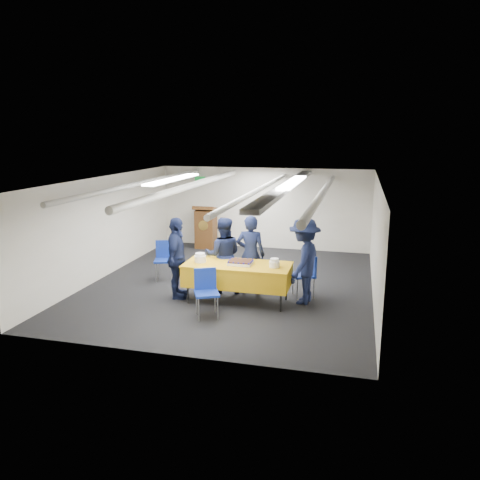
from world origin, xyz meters
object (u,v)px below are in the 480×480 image
at_px(chair_near, 206,288).
at_px(chair_right, 308,271).
at_px(chair_left, 164,256).
at_px(sailor_d, 304,261).
at_px(podium, 206,227).
at_px(sailor_b, 223,255).
at_px(sheet_cake, 241,262).
at_px(sailor_c, 177,258).
at_px(sailor_a, 251,255).
at_px(serving_table, 238,274).

height_order(chair_near, chair_right, same).
bearing_deg(chair_left, sailor_d, -13.36).
bearing_deg(podium, chair_left, -89.60).
distance_m(chair_near, sailor_b, 1.37).
bearing_deg(sheet_cake, chair_left, 152.53).
height_order(podium, sailor_c, sailor_c).
bearing_deg(sailor_a, serving_table, 76.18).
distance_m(serving_table, sailor_d, 1.31).
distance_m(chair_left, sailor_d, 3.34).
bearing_deg(chair_right, serving_table, -153.22).
bearing_deg(sailor_d, podium, -128.35).
bearing_deg(sailor_c, chair_left, 23.54).
bearing_deg(chair_near, chair_left, 130.62).
distance_m(chair_right, sailor_b, 1.75).
relative_size(serving_table, podium, 1.65).
bearing_deg(sailor_c, sheet_cake, -98.54).
xyz_separation_m(serving_table, sailor_c, (-1.23, -0.06, 0.26)).
bearing_deg(sailor_a, sheet_cake, 82.60).
relative_size(serving_table, sailor_b, 1.31).
bearing_deg(sheet_cake, sailor_d, 14.14).
relative_size(sheet_cake, sailor_a, 0.29).
relative_size(chair_left, sailor_a, 0.53).
relative_size(serving_table, chair_left, 2.38).
xyz_separation_m(podium, sailor_b, (1.57, -3.58, 0.17)).
xyz_separation_m(podium, sailor_d, (3.26, -3.81, 0.23)).
bearing_deg(sheet_cake, sailor_a, 84.52).
height_order(serving_table, chair_near, chair_near).
height_order(chair_right, sailor_b, sailor_b).
xyz_separation_m(chair_right, sailor_d, (-0.04, -0.37, 0.31)).
bearing_deg(serving_table, chair_near, -113.65).
bearing_deg(chair_left, sailor_a, -12.40).
xyz_separation_m(podium, sailor_c, (0.77, -4.15, 0.21)).
height_order(chair_right, sailor_a, sailor_a).
xyz_separation_m(chair_right, chair_left, (-3.28, 0.40, 0.00)).
relative_size(sailor_b, sailor_c, 0.96).
relative_size(podium, sailor_a, 0.77).
distance_m(serving_table, podium, 4.56).
bearing_deg(sailor_c, sailor_b, -64.88).
bearing_deg(sailor_a, sailor_d, 162.96).
relative_size(serving_table, sheet_cake, 4.40).
bearing_deg(sheet_cake, podium, 116.79).
height_order(chair_near, sailor_c, sailor_c).
bearing_deg(chair_right, chair_near, -138.05).
xyz_separation_m(podium, chair_right, (3.30, -3.44, -0.08)).
bearing_deg(chair_right, sailor_b, -175.25).
relative_size(podium, chair_right, 1.44).
bearing_deg(sheet_cake, chair_near, -117.80).
distance_m(chair_right, sailor_c, 2.64).
distance_m(podium, chair_near, 5.19).
relative_size(sailor_b, sailor_d, 0.94).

